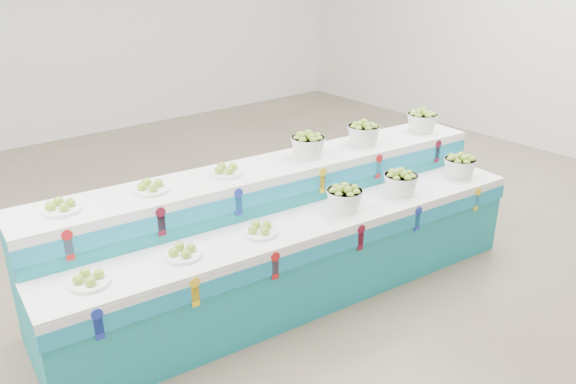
# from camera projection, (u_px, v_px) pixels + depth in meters

# --- Properties ---
(ground) EXTENTS (10.00, 10.00, 0.00)m
(ground) POSITION_uv_depth(u_px,v_px,m) (272.00, 269.00, 5.13)
(ground) COLOR brown
(ground) RESTS_ON ground
(display_stand) EXTENTS (4.12, 1.42, 1.02)m
(display_stand) POSITION_uv_depth(u_px,v_px,m) (288.00, 233.00, 4.66)
(display_stand) COLOR teal
(display_stand) RESTS_ON ground
(plate_lower_left) EXTENTS (0.28, 0.28, 0.09)m
(plate_lower_left) POSITION_uv_depth(u_px,v_px,m) (89.00, 278.00, 3.53)
(plate_lower_left) COLOR white
(plate_lower_left) RESTS_ON display_stand
(plate_lower_mid) EXTENTS (0.28, 0.28, 0.09)m
(plate_lower_mid) POSITION_uv_depth(u_px,v_px,m) (182.00, 251.00, 3.85)
(plate_lower_mid) COLOR white
(plate_lower_mid) RESTS_ON display_stand
(plate_lower_right) EXTENTS (0.28, 0.28, 0.09)m
(plate_lower_right) POSITION_uv_depth(u_px,v_px,m) (260.00, 229.00, 4.16)
(plate_lower_right) COLOR white
(plate_lower_right) RESTS_ON display_stand
(basket_lower_left) EXTENTS (0.31, 0.31, 0.21)m
(basket_lower_left) POSITION_uv_depth(u_px,v_px,m) (344.00, 198.00, 4.53)
(basket_lower_left) COLOR silver
(basket_lower_left) RESTS_ON display_stand
(basket_lower_mid) EXTENTS (0.31, 0.31, 0.21)m
(basket_lower_mid) POSITION_uv_depth(u_px,v_px,m) (401.00, 182.00, 4.83)
(basket_lower_mid) COLOR silver
(basket_lower_mid) RESTS_ON display_stand
(basket_lower_right) EXTENTS (0.31, 0.31, 0.21)m
(basket_lower_right) POSITION_uv_depth(u_px,v_px,m) (460.00, 165.00, 5.20)
(basket_lower_right) COLOR silver
(basket_lower_right) RESTS_ON display_stand
(plate_upper_left) EXTENTS (0.28, 0.28, 0.09)m
(plate_upper_left) POSITION_uv_depth(u_px,v_px,m) (61.00, 205.00, 3.80)
(plate_upper_left) COLOR white
(plate_upper_left) RESTS_ON display_stand
(plate_upper_mid) EXTENTS (0.28, 0.28, 0.09)m
(plate_upper_mid) POSITION_uv_depth(u_px,v_px,m) (150.00, 186.00, 4.12)
(plate_upper_mid) COLOR white
(plate_upper_mid) RESTS_ON display_stand
(plate_upper_right) EXTENTS (0.28, 0.28, 0.09)m
(plate_upper_right) POSITION_uv_depth(u_px,v_px,m) (226.00, 169.00, 4.43)
(plate_upper_right) COLOR white
(plate_upper_right) RESTS_ON display_stand
(basket_upper_left) EXTENTS (0.31, 0.31, 0.21)m
(basket_upper_left) POSITION_uv_depth(u_px,v_px,m) (308.00, 145.00, 4.80)
(basket_upper_left) COLOR silver
(basket_upper_left) RESTS_ON display_stand
(basket_upper_mid) EXTENTS (0.31, 0.31, 0.21)m
(basket_upper_mid) POSITION_uv_depth(u_px,v_px,m) (364.00, 133.00, 5.10)
(basket_upper_mid) COLOR silver
(basket_upper_mid) RESTS_ON display_stand
(basket_upper_right) EXTENTS (0.31, 0.31, 0.21)m
(basket_upper_right) POSITION_uv_depth(u_px,v_px,m) (422.00, 120.00, 5.47)
(basket_upper_right) COLOR silver
(basket_upper_right) RESTS_ON display_stand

